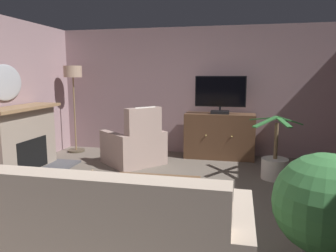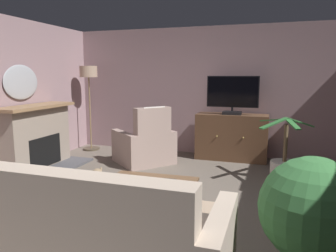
{
  "view_description": "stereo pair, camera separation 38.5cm",
  "coord_description": "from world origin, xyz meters",
  "px_view_note": "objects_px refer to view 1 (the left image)",
  "views": [
    {
      "loc": [
        0.81,
        -3.44,
        1.63
      ],
      "look_at": [
        -0.05,
        0.4,
        1.0
      ],
      "focal_mm": 34.45,
      "sensor_mm": 36.0,
      "label": 1
    },
    {
      "loc": [
        1.18,
        -3.34,
        1.63
      ],
      "look_at": [
        -0.05,
        0.4,
        1.0
      ],
      "focal_mm": 34.45,
      "sensor_mm": 36.0,
      "label": 2
    }
  ],
  "objects_px": {
    "coffee_table": "(155,185)",
    "sofa_floral": "(110,243)",
    "tv_cabinet": "(219,137)",
    "floor_lamp": "(73,84)",
    "cat": "(90,177)",
    "television": "(220,94)",
    "potted_plant_leafy_by_curtain": "(324,205)",
    "wall_mirror_oval": "(5,83)",
    "potted_plant_on_hearth_side": "(275,165)",
    "armchair_near_window": "(135,146)",
    "fireplace": "(23,142)",
    "tv_remote": "(172,180)"
  },
  "relations": [
    {
      "from": "coffee_table",
      "to": "sofa_floral",
      "type": "xyz_separation_m",
      "value": [
        -0.02,
        -1.26,
        -0.05
      ]
    },
    {
      "from": "tv_cabinet",
      "to": "floor_lamp",
      "type": "distance_m",
      "value": 3.19
    },
    {
      "from": "cat",
      "to": "floor_lamp",
      "type": "distance_m",
      "value": 2.56
    },
    {
      "from": "television",
      "to": "potted_plant_leafy_by_curtain",
      "type": "bearing_deg",
      "value": -73.24
    },
    {
      "from": "wall_mirror_oval",
      "to": "potted_plant_on_hearth_side",
      "type": "height_order",
      "value": "wall_mirror_oval"
    },
    {
      "from": "potted_plant_leafy_by_curtain",
      "to": "floor_lamp",
      "type": "relative_size",
      "value": 0.56
    },
    {
      "from": "sofa_floral",
      "to": "armchair_near_window",
      "type": "height_order",
      "value": "armchair_near_window"
    },
    {
      "from": "armchair_near_window",
      "to": "sofa_floral",
      "type": "bearing_deg",
      "value": -74.89
    },
    {
      "from": "fireplace",
      "to": "tv_remote",
      "type": "distance_m",
      "value": 2.96
    },
    {
      "from": "television",
      "to": "floor_lamp",
      "type": "distance_m",
      "value": 3.02
    },
    {
      "from": "armchair_near_window",
      "to": "cat",
      "type": "bearing_deg",
      "value": -105.62
    },
    {
      "from": "armchair_near_window",
      "to": "coffee_table",
      "type": "bearing_deg",
      "value": -65.89
    },
    {
      "from": "television",
      "to": "armchair_near_window",
      "type": "bearing_deg",
      "value": -154.14
    },
    {
      "from": "coffee_table",
      "to": "floor_lamp",
      "type": "distance_m",
      "value": 3.79
    },
    {
      "from": "sofa_floral",
      "to": "floor_lamp",
      "type": "distance_m",
      "value": 4.77
    },
    {
      "from": "sofa_floral",
      "to": "tv_remote",
      "type": "bearing_deg",
      "value": 80.52
    },
    {
      "from": "tv_remote",
      "to": "cat",
      "type": "height_order",
      "value": "tv_remote"
    },
    {
      "from": "fireplace",
      "to": "cat",
      "type": "bearing_deg",
      "value": -11.2
    },
    {
      "from": "tv_cabinet",
      "to": "television",
      "type": "bearing_deg",
      "value": -90.0
    },
    {
      "from": "television",
      "to": "floor_lamp",
      "type": "bearing_deg",
      "value": -178.4
    },
    {
      "from": "wall_mirror_oval",
      "to": "television",
      "type": "xyz_separation_m",
      "value": [
        3.37,
        1.64,
        -0.23
      ]
    },
    {
      "from": "tv_cabinet",
      "to": "potted_plant_on_hearth_side",
      "type": "distance_m",
      "value": 1.47
    },
    {
      "from": "wall_mirror_oval",
      "to": "potted_plant_leafy_by_curtain",
      "type": "bearing_deg",
      "value": -23.03
    },
    {
      "from": "fireplace",
      "to": "tv_remote",
      "type": "xyz_separation_m",
      "value": [
        2.75,
        -1.08,
        -0.1
      ]
    },
    {
      "from": "fireplace",
      "to": "tv_remote",
      "type": "bearing_deg",
      "value": -21.45
    },
    {
      "from": "coffee_table",
      "to": "potted_plant_on_hearth_side",
      "type": "height_order",
      "value": "potted_plant_on_hearth_side"
    },
    {
      "from": "wall_mirror_oval",
      "to": "coffee_table",
      "type": "relative_size",
      "value": 0.76
    },
    {
      "from": "fireplace",
      "to": "wall_mirror_oval",
      "type": "xyz_separation_m",
      "value": [
        -0.25,
        0.0,
        0.97
      ]
    },
    {
      "from": "fireplace",
      "to": "cat",
      "type": "height_order",
      "value": "fireplace"
    },
    {
      "from": "armchair_near_window",
      "to": "potted_plant_leafy_by_curtain",
      "type": "xyz_separation_m",
      "value": [
        2.55,
        -2.81,
        0.25
      ]
    },
    {
      "from": "wall_mirror_oval",
      "to": "fireplace",
      "type": "bearing_deg",
      "value": 0.0
    },
    {
      "from": "tv_remote",
      "to": "coffee_table",
      "type": "bearing_deg",
      "value": 11.52
    },
    {
      "from": "wall_mirror_oval",
      "to": "television",
      "type": "distance_m",
      "value": 3.76
    },
    {
      "from": "tv_remote",
      "to": "floor_lamp",
      "type": "xyz_separation_m",
      "value": [
        -2.65,
        2.64,
        1.02
      ]
    },
    {
      "from": "wall_mirror_oval",
      "to": "armchair_near_window",
      "type": "height_order",
      "value": "wall_mirror_oval"
    },
    {
      "from": "tv_remote",
      "to": "potted_plant_leafy_by_curtain",
      "type": "bearing_deg",
      "value": 147.54
    },
    {
      "from": "wall_mirror_oval",
      "to": "armchair_near_window",
      "type": "distance_m",
      "value": 2.41
    },
    {
      "from": "tv_cabinet",
      "to": "sofa_floral",
      "type": "xyz_separation_m",
      "value": [
        -0.59,
        -4.09,
        -0.1
      ]
    },
    {
      "from": "wall_mirror_oval",
      "to": "sofa_floral",
      "type": "bearing_deg",
      "value": -40.68
    },
    {
      "from": "tv_cabinet",
      "to": "potted_plant_on_hearth_side",
      "type": "height_order",
      "value": "potted_plant_on_hearth_side"
    },
    {
      "from": "wall_mirror_oval",
      "to": "sofa_floral",
      "type": "xyz_separation_m",
      "value": [
        2.78,
        -2.39,
        -1.18
      ]
    },
    {
      "from": "television",
      "to": "cat",
      "type": "height_order",
      "value": "television"
    },
    {
      "from": "coffee_table",
      "to": "potted_plant_leafy_by_curtain",
      "type": "distance_m",
      "value": 1.8
    },
    {
      "from": "coffee_table",
      "to": "armchair_near_window",
      "type": "height_order",
      "value": "armchair_near_window"
    },
    {
      "from": "sofa_floral",
      "to": "television",
      "type": "bearing_deg",
      "value": 81.69
    },
    {
      "from": "wall_mirror_oval",
      "to": "television",
      "type": "height_order",
      "value": "wall_mirror_oval"
    },
    {
      "from": "fireplace",
      "to": "potted_plant_on_hearth_side",
      "type": "bearing_deg",
      "value": 8.1
    },
    {
      "from": "sofa_floral",
      "to": "tv_cabinet",
      "type": "bearing_deg",
      "value": 81.8
    },
    {
      "from": "sofa_floral",
      "to": "armchair_near_window",
      "type": "xyz_separation_m",
      "value": [
        -0.89,
        3.31,
        0.01
      ]
    },
    {
      "from": "potted_plant_on_hearth_side",
      "to": "cat",
      "type": "distance_m",
      "value": 2.88
    }
  ]
}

